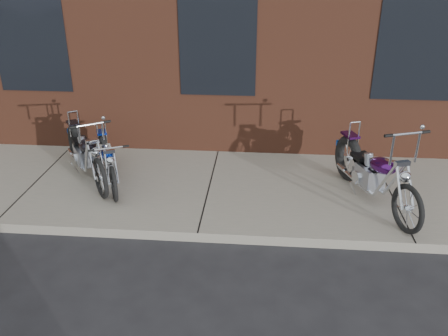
{
  "coord_description": "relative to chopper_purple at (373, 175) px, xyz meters",
  "views": [
    {
      "loc": [
        0.86,
        -5.62,
        3.78
      ],
      "look_at": [
        0.31,
        0.8,
        0.81
      ],
      "focal_mm": 38.0,
      "sensor_mm": 36.0,
      "label": 1
    }
  ],
  "objects": [
    {
      "name": "chopper_purple",
      "position": [
        0.0,
        0.0,
        0.0
      ],
      "size": [
        0.97,
        2.38,
        1.39
      ],
      "rotation": [
        0.0,
        0.0,
        -1.23
      ],
      "color": "black",
      "rests_on": "sidewalk"
    },
    {
      "name": "chopper_blue",
      "position": [
        -4.35,
        0.34,
        -0.09
      ],
      "size": [
        0.91,
        1.87,
        0.87
      ],
      "rotation": [
        0.0,
        0.0,
        -1.15
      ],
      "color": "black",
      "rests_on": "sidewalk"
    },
    {
      "name": "sidewalk",
      "position": [
        -2.6,
        0.31,
        -0.52
      ],
      "size": [
        22.0,
        3.0,
        0.15
      ],
      "primitive_type": "cube",
      "color": "gray",
      "rests_on": "ground"
    },
    {
      "name": "chopper_third",
      "position": [
        -4.76,
        0.46,
        -0.03
      ],
      "size": [
        1.39,
        1.98,
        1.18
      ],
      "rotation": [
        0.0,
        0.0,
        -0.97
      ],
      "color": "black",
      "rests_on": "sidewalk"
    },
    {
      "name": "ground",
      "position": [
        -2.6,
        -1.19,
        -0.6
      ],
      "size": [
        120.0,
        120.0,
        0.0
      ],
      "primitive_type": "plane",
      "color": "black",
      "rests_on": "ground"
    }
  ]
}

